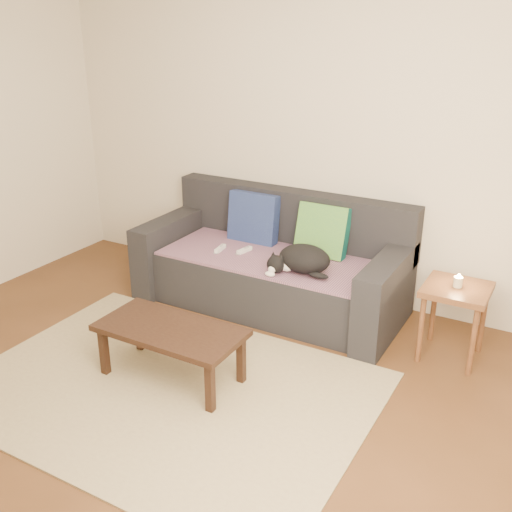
% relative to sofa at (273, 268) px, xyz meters
% --- Properties ---
extents(ground, '(4.50, 4.50, 0.00)m').
position_rel_sofa_xyz_m(ground, '(0.00, -1.57, -0.31)').
color(ground, brown).
rests_on(ground, ground).
extents(back_wall, '(4.50, 0.04, 2.60)m').
position_rel_sofa_xyz_m(back_wall, '(0.00, 0.43, 0.99)').
color(back_wall, beige).
rests_on(back_wall, ground).
extents(sofa, '(2.10, 0.94, 0.87)m').
position_rel_sofa_xyz_m(sofa, '(0.00, 0.00, 0.00)').
color(sofa, '#232328').
rests_on(sofa, ground).
extents(throw_blanket, '(1.66, 0.74, 0.02)m').
position_rel_sofa_xyz_m(throw_blanket, '(0.00, -0.09, 0.12)').
color(throw_blanket, '#44294D').
rests_on(throw_blanket, sofa).
extents(cushion_navy, '(0.43, 0.16, 0.44)m').
position_rel_sofa_xyz_m(cushion_navy, '(-0.28, 0.17, 0.32)').
color(cushion_navy, '#11184A').
rests_on(cushion_navy, throw_blanket).
extents(cushion_green, '(0.41, 0.21, 0.42)m').
position_rel_sofa_xyz_m(cushion_green, '(0.34, 0.17, 0.32)').
color(cushion_green, '#0C504A').
rests_on(cushion_green, throw_blanket).
extents(cat, '(0.47, 0.36, 0.21)m').
position_rel_sofa_xyz_m(cat, '(0.36, -0.24, 0.23)').
color(cat, black).
rests_on(cat, throw_blanket).
extents(wii_remote_a, '(0.06, 0.15, 0.03)m').
position_rel_sofa_xyz_m(wii_remote_a, '(-0.39, -0.17, 0.15)').
color(wii_remote_a, white).
rests_on(wii_remote_a, throw_blanket).
extents(wii_remote_b, '(0.06, 0.15, 0.03)m').
position_rel_sofa_xyz_m(wii_remote_b, '(-0.21, -0.10, 0.15)').
color(wii_remote_b, white).
rests_on(wii_remote_b, throw_blanket).
extents(side_table, '(0.42, 0.42, 0.53)m').
position_rel_sofa_xyz_m(side_table, '(1.44, -0.14, 0.12)').
color(side_table, brown).
rests_on(side_table, ground).
extents(candle, '(0.06, 0.06, 0.09)m').
position_rel_sofa_xyz_m(candle, '(1.44, -0.14, 0.25)').
color(candle, beige).
rests_on(candle, side_table).
extents(rug, '(2.50, 1.80, 0.01)m').
position_rel_sofa_xyz_m(rug, '(0.00, -1.42, -0.30)').
color(rug, tan).
rests_on(rug, ground).
extents(coffee_table, '(0.93, 0.47, 0.37)m').
position_rel_sofa_xyz_m(coffee_table, '(-0.04, -1.30, 0.02)').
color(coffee_table, black).
rests_on(coffee_table, rug).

